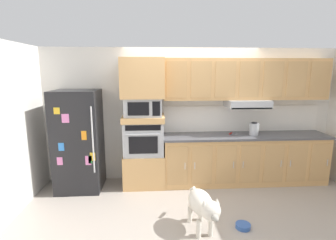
{
  "coord_description": "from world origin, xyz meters",
  "views": [
    {
      "loc": [
        -0.76,
        -3.78,
        2.09
      ],
      "look_at": [
        -0.47,
        0.57,
        1.25
      ],
      "focal_mm": 27.57,
      "sensor_mm": 36.0,
      "label": 1
    }
  ],
  "objects_px": {
    "built_in_oven": "(144,137)",
    "dog_food_bowl": "(243,226)",
    "screwdriver": "(231,133)",
    "refrigerator": "(79,140)",
    "microwave": "(143,107)",
    "electric_kettle": "(254,129)",
    "dog": "(202,205)"
  },
  "relations": [
    {
      "from": "electric_kettle",
      "to": "dog_food_bowl",
      "type": "distance_m",
      "value": 1.85
    },
    {
      "from": "refrigerator",
      "to": "dog_food_bowl",
      "type": "bearing_deg",
      "value": -29.24
    },
    {
      "from": "built_in_oven",
      "to": "microwave",
      "type": "height_order",
      "value": "microwave"
    },
    {
      "from": "screwdriver",
      "to": "dog_food_bowl",
      "type": "bearing_deg",
      "value": -99.95
    },
    {
      "from": "microwave",
      "to": "dog_food_bowl",
      "type": "distance_m",
      "value": 2.45
    },
    {
      "from": "microwave",
      "to": "electric_kettle",
      "type": "xyz_separation_m",
      "value": [
        2.01,
        -0.05,
        -0.43
      ]
    },
    {
      "from": "built_in_oven",
      "to": "electric_kettle",
      "type": "relative_size",
      "value": 2.92
    },
    {
      "from": "microwave",
      "to": "refrigerator",
      "type": "bearing_deg",
      "value": -176.58
    },
    {
      "from": "screwdriver",
      "to": "electric_kettle",
      "type": "height_order",
      "value": "electric_kettle"
    },
    {
      "from": "screwdriver",
      "to": "refrigerator",
      "type": "bearing_deg",
      "value": -177.47
    },
    {
      "from": "refrigerator",
      "to": "microwave",
      "type": "bearing_deg",
      "value": 3.42
    },
    {
      "from": "dog",
      "to": "dog_food_bowl",
      "type": "bearing_deg",
      "value": 85.72
    },
    {
      "from": "refrigerator",
      "to": "microwave",
      "type": "distance_m",
      "value": 1.28
    },
    {
      "from": "microwave",
      "to": "dog_food_bowl",
      "type": "height_order",
      "value": "microwave"
    },
    {
      "from": "built_in_oven",
      "to": "screwdriver",
      "type": "bearing_deg",
      "value": 1.92
    },
    {
      "from": "built_in_oven",
      "to": "dog_food_bowl",
      "type": "bearing_deg",
      "value": -47.15
    },
    {
      "from": "refrigerator",
      "to": "electric_kettle",
      "type": "xyz_separation_m",
      "value": [
        3.15,
        0.02,
        0.15
      ]
    },
    {
      "from": "screwdriver",
      "to": "dog_food_bowl",
      "type": "height_order",
      "value": "screwdriver"
    },
    {
      "from": "microwave",
      "to": "screwdriver",
      "type": "bearing_deg",
      "value": 1.92
    },
    {
      "from": "built_in_oven",
      "to": "dog",
      "type": "xyz_separation_m",
      "value": [
        0.79,
        -1.51,
        -0.51
      ]
    },
    {
      "from": "refrigerator",
      "to": "dog",
      "type": "xyz_separation_m",
      "value": [
        1.92,
        -1.44,
        -0.49
      ]
    },
    {
      "from": "microwave",
      "to": "dog_food_bowl",
      "type": "bearing_deg",
      "value": -47.15
    },
    {
      "from": "built_in_oven",
      "to": "dog",
      "type": "height_order",
      "value": "built_in_oven"
    },
    {
      "from": "dog",
      "to": "dog_food_bowl",
      "type": "relative_size",
      "value": 4.79
    },
    {
      "from": "screwdriver",
      "to": "electric_kettle",
      "type": "distance_m",
      "value": 0.41
    },
    {
      "from": "screwdriver",
      "to": "dog_food_bowl",
      "type": "relative_size",
      "value": 0.84
    },
    {
      "from": "microwave",
      "to": "built_in_oven",
      "type": "bearing_deg",
      "value": 179.23
    },
    {
      "from": "refrigerator",
      "to": "dog",
      "type": "relative_size",
      "value": 1.84
    },
    {
      "from": "microwave",
      "to": "dog",
      "type": "relative_size",
      "value": 0.67
    },
    {
      "from": "built_in_oven",
      "to": "dog",
      "type": "distance_m",
      "value": 1.78
    },
    {
      "from": "microwave",
      "to": "screwdriver",
      "type": "height_order",
      "value": "microwave"
    },
    {
      "from": "built_in_oven",
      "to": "dog",
      "type": "bearing_deg",
      "value": -62.49
    }
  ]
}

